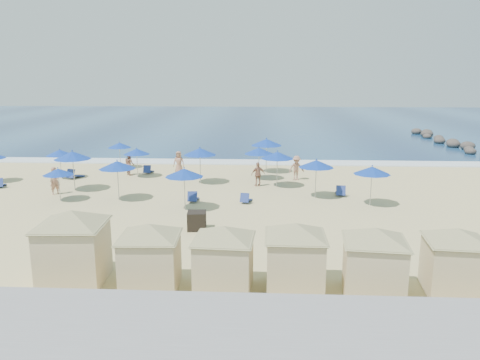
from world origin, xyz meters
name	(u,v)px	position (x,y,z in m)	size (l,w,h in m)	color
ground	(193,212)	(0.00, 0.00, 0.00)	(160.00, 160.00, 0.00)	#CCBC81
ocean	(242,121)	(0.00, 55.00, 0.03)	(160.00, 80.00, 0.06)	navy
surf_line	(220,162)	(0.00, 15.50, 0.04)	(160.00, 2.50, 0.08)	white
seawall	(115,332)	(0.00, -13.50, 0.65)	(160.00, 6.10, 1.22)	gray
rock_jetty	(458,145)	(24.01, 24.90, 0.36)	(2.56, 26.66, 0.96)	#312B29
trash_bin	(197,221)	(0.65, -2.93, 0.44)	(0.89, 0.89, 0.89)	black
cabana_0	(73,237)	(-2.87, -9.07, 1.69)	(4.70, 4.70, 2.95)	beige
cabana_1	(150,248)	(0.00, -9.47, 1.49)	(4.14, 4.14, 2.60)	beige
cabana_2	(224,250)	(2.55, -9.50, 1.47)	(4.10, 4.10, 2.58)	beige
cabana_3	(295,248)	(4.99, -9.23, 1.51)	(4.21, 4.21, 2.64)	beige
cabana_4	(374,253)	(7.60, -9.58, 1.51)	(4.17, 4.17, 2.63)	beige
cabana_5	(456,252)	(10.39, -9.23, 1.46)	(4.04, 4.04, 2.54)	beige
umbrella_1	(58,172)	(-8.31, 2.03, 1.78)	(1.80, 1.80, 2.05)	#A5A8AD
umbrella_2	(60,153)	(-10.94, 8.24, 1.92)	(1.95, 1.95, 2.21)	#A5A8AD
umbrella_3	(72,155)	(-8.49, 4.66, 2.33)	(2.36, 2.36, 2.69)	#A5A8AD
umbrella_4	(137,151)	(-5.51, 9.07, 1.92)	(1.95, 1.95, 2.21)	#A5A8AD
umbrella_5	(200,152)	(-0.56, 7.19, 2.25)	(2.28, 2.28, 2.59)	#A5A8AD
umbrella_6	(184,173)	(-0.51, 0.50, 2.11)	(2.14, 2.14, 2.44)	#A5A8AD
umbrella_7	(259,151)	(3.49, 8.70, 2.10)	(2.13, 2.13, 2.42)	#A5A8AD
umbrella_8	(277,155)	(4.74, 6.39, 2.17)	(2.20, 2.20, 2.50)	#A5A8AD
umbrella_9	(266,142)	(4.03, 11.28, 2.37)	(2.40, 2.40, 2.73)	#A5A8AD
umbrella_10	(316,164)	(7.04, 3.60, 2.12)	(2.15, 2.15, 2.45)	#A5A8AD
umbrella_11	(372,170)	(10.02, 1.95, 2.07)	(2.10, 2.10, 2.39)	#A5A8AD
umbrella_12	(117,165)	(-4.85, 2.39, 2.15)	(2.18, 2.18, 2.48)	#A5A8AD
umbrella_13	(119,145)	(-7.85, 12.47, 1.89)	(1.91, 1.91, 2.18)	#A5A8AD
beach_chair_0	(0,184)	(-13.89, 5.25, 0.24)	(0.96, 1.39, 0.70)	navy
beach_chair_1	(74,175)	(-10.04, 8.32, 0.27)	(0.98, 1.51, 0.77)	navy
beach_chair_2	(148,170)	(-5.06, 10.43, 0.24)	(0.57, 1.27, 0.70)	navy
beach_chair_3	(193,198)	(-0.33, 2.26, 0.24)	(0.62, 1.30, 0.70)	navy
beach_chair_4	(246,199)	(2.82, 2.21, 0.22)	(0.74, 1.25, 0.65)	navy
beach_chair_5	(340,192)	(8.68, 4.23, 0.25)	(0.72, 1.35, 0.71)	navy
beachgoer_0	(55,181)	(-9.28, 3.59, 0.88)	(0.64, 0.42, 1.76)	#A5715B
beachgoer_1	(130,164)	(-6.33, 9.86, 0.85)	(0.82, 0.64, 1.69)	#A5715B
beachgoer_2	(258,174)	(3.47, 6.57, 0.82)	(0.96, 0.40, 1.64)	#A5715B
beachgoer_3	(296,168)	(6.20, 8.66, 0.88)	(1.14, 0.66, 1.77)	#A5715B
beachgoer_4	(179,162)	(-2.66, 10.45, 0.88)	(0.86, 0.56, 1.75)	#A5715B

